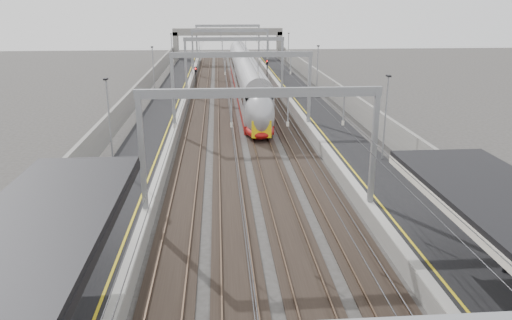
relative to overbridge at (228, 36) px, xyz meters
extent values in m
cube|color=black|center=(-8.00, -55.00, -4.81)|extent=(4.00, 120.00, 1.00)
cube|color=black|center=(8.00, -55.00, -4.81)|extent=(4.00, 120.00, 1.00)
cube|color=black|center=(-4.50, -55.00, -5.27)|extent=(2.40, 140.00, 0.08)
cube|color=brown|center=(-5.22, -55.00, -5.18)|extent=(0.07, 140.00, 0.14)
cube|color=brown|center=(-3.78, -55.00, -5.18)|extent=(0.07, 140.00, 0.14)
cube|color=black|center=(-1.50, -55.00, -5.27)|extent=(2.40, 140.00, 0.08)
cube|color=brown|center=(-2.22, -55.00, -5.18)|extent=(0.07, 140.00, 0.14)
cube|color=brown|center=(-0.78, -55.00, -5.18)|extent=(0.07, 140.00, 0.14)
cube|color=black|center=(1.50, -55.00, -5.27)|extent=(2.40, 140.00, 0.08)
cube|color=brown|center=(0.78, -55.00, -5.18)|extent=(0.07, 140.00, 0.14)
cube|color=brown|center=(2.22, -55.00, -5.18)|extent=(0.07, 140.00, 0.14)
cube|color=black|center=(4.50, -55.00, -5.27)|extent=(2.40, 140.00, 0.08)
cube|color=brown|center=(3.78, -55.00, -5.18)|extent=(0.07, 140.00, 0.14)
cube|color=brown|center=(5.22, -55.00, -5.18)|extent=(0.07, 140.00, 0.14)
cube|color=gray|center=(-6.30, -78.00, -1.01)|extent=(0.28, 0.28, 6.60)
cube|color=gray|center=(6.30, -78.00, -1.01)|extent=(0.28, 0.28, 6.60)
cube|color=gray|center=(0.00, -78.00, 2.04)|extent=(13.00, 0.25, 0.50)
cube|color=gray|center=(-6.30, -58.00, -1.01)|extent=(0.28, 0.28, 6.60)
cube|color=gray|center=(6.30, -58.00, -1.01)|extent=(0.28, 0.28, 6.60)
cube|color=gray|center=(0.00, -58.00, 2.04)|extent=(13.00, 0.25, 0.50)
cube|color=gray|center=(-6.30, -38.00, -1.01)|extent=(0.28, 0.28, 6.60)
cube|color=gray|center=(6.30, -38.00, -1.01)|extent=(0.28, 0.28, 6.60)
cube|color=gray|center=(0.00, -38.00, 2.04)|extent=(13.00, 0.25, 0.50)
cube|color=gray|center=(-6.30, -18.00, -1.01)|extent=(0.28, 0.28, 6.60)
cube|color=gray|center=(6.30, -18.00, -1.01)|extent=(0.28, 0.28, 6.60)
cube|color=gray|center=(0.00, -18.00, 2.04)|extent=(13.00, 0.25, 0.50)
cube|color=gray|center=(-6.30, 0.00, -1.01)|extent=(0.28, 0.28, 6.60)
cube|color=gray|center=(6.30, 0.00, -1.01)|extent=(0.28, 0.28, 6.60)
cube|color=gray|center=(0.00, 0.00, 2.04)|extent=(13.00, 0.25, 0.50)
cylinder|color=#262628|center=(-4.50, -50.00, 0.19)|extent=(0.03, 140.00, 0.03)
cylinder|color=#262628|center=(-1.50, -50.00, 0.19)|extent=(0.03, 140.00, 0.03)
cylinder|color=#262628|center=(1.50, -50.00, 0.19)|extent=(0.03, 140.00, 0.03)
cylinder|color=#262628|center=(4.50, -50.00, 0.19)|extent=(0.03, 140.00, 0.03)
cylinder|color=black|center=(-9.70, -86.00, -2.31)|extent=(0.20, 0.20, 4.00)
cylinder|color=black|center=(9.70, -86.00, -2.31)|extent=(0.20, 0.20, 4.00)
cube|color=gray|center=(0.00, 0.00, 0.89)|extent=(22.00, 2.20, 1.40)
cube|color=gray|center=(-10.50, 0.00, -2.21)|extent=(1.00, 2.20, 6.20)
cube|color=gray|center=(10.50, 0.00, -2.21)|extent=(1.00, 2.20, 6.20)
cube|color=gray|center=(-11.20, -55.00, -3.71)|extent=(0.30, 120.00, 3.20)
cube|color=gray|center=(11.20, -55.00, -3.71)|extent=(0.30, 120.00, 3.20)
cube|color=#A0100E|center=(1.50, -47.86, -4.71)|extent=(2.73, 23.30, 0.81)
cube|color=#A3A3A8|center=(1.50, -47.86, -2.78)|extent=(2.73, 23.30, 3.04)
cube|color=black|center=(1.50, -56.01, -5.03)|extent=(2.03, 2.43, 0.51)
cube|color=#A0100E|center=(1.50, -24.15, -4.71)|extent=(2.73, 23.30, 0.81)
cube|color=#A3A3A8|center=(1.50, -24.15, -2.78)|extent=(2.73, 23.30, 3.04)
cube|color=black|center=(1.50, -32.31, -5.03)|extent=(2.03, 2.43, 0.51)
ellipsoid|color=#A3A3A8|center=(1.50, -59.71, -3.08)|extent=(2.73, 5.27, 4.25)
cube|color=yellow|center=(1.50, -61.88, -4.00)|extent=(1.72, 0.12, 1.52)
cube|color=black|center=(1.50, -61.43, -2.48)|extent=(1.62, 0.58, 0.95)
cylinder|color=black|center=(-5.20, -34.78, -3.81)|extent=(0.12, 0.12, 3.00)
cube|color=black|center=(-5.20, -34.78, -2.21)|extent=(0.32, 0.22, 0.75)
sphere|color=red|center=(-5.20, -34.91, -2.06)|extent=(0.16, 0.16, 0.16)
cylinder|color=black|center=(3.20, -35.39, -3.81)|extent=(0.12, 0.12, 3.00)
cube|color=black|center=(3.20, -35.39, -2.21)|extent=(0.32, 0.22, 0.75)
sphere|color=#0CE526|center=(3.20, -35.52, -2.06)|extent=(0.16, 0.16, 0.16)
cylinder|color=black|center=(5.40, -26.78, -3.81)|extent=(0.12, 0.12, 3.00)
cube|color=black|center=(5.40, -26.78, -2.21)|extent=(0.32, 0.22, 0.75)
sphere|color=red|center=(5.40, -26.91, -2.06)|extent=(0.16, 0.16, 0.16)
camera|label=1|loc=(-2.16, -103.77, 6.54)|focal=35.00mm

